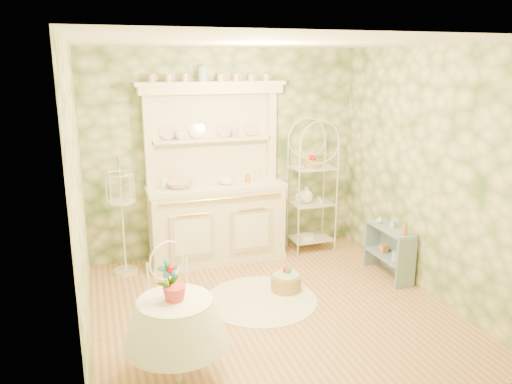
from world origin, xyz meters
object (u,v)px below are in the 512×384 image
object	(u,v)px
side_shelf	(389,254)
floor_basket	(286,281)
round_table	(177,339)
kitchen_dresser	(216,174)
bakers_rack	(312,181)
cafe_chair	(172,308)
birdcage_stand	(122,214)

from	to	relation	value
side_shelf	floor_basket	bearing A→B (deg)	178.32
side_shelf	round_table	xyz separation A→B (m)	(-2.77, -1.24, 0.09)
side_shelf	round_table	size ratio (longest dim) A/B	0.90
kitchen_dresser	side_shelf	bearing A→B (deg)	-32.59
bakers_rack	floor_basket	size ratio (longest dim) A/B	5.13
round_table	bakers_rack	bearing A→B (deg)	46.53
round_table	cafe_chair	world-z (taller)	cafe_chair
bakers_rack	cafe_chair	world-z (taller)	bakers_rack
side_shelf	birdcage_stand	world-z (taller)	birdcage_stand
bakers_rack	round_table	distance (m)	3.33
bakers_rack	floor_basket	bearing A→B (deg)	-126.45
cafe_chair	floor_basket	bearing A→B (deg)	9.04
kitchen_dresser	cafe_chair	size ratio (longest dim) A/B	2.43
side_shelf	floor_basket	world-z (taller)	side_shelf
cafe_chair	floor_basket	xyz separation A→B (m)	(1.42, 0.92, -0.35)
bakers_rack	round_table	size ratio (longest dim) A/B	2.58
bakers_rack	side_shelf	bearing A→B (deg)	-66.52
kitchen_dresser	cafe_chair	bearing A→B (deg)	-113.70
side_shelf	round_table	world-z (taller)	round_table
side_shelf	floor_basket	xyz separation A→B (m)	(-1.33, 0.01, -0.16)
round_table	cafe_chair	bearing A→B (deg)	87.05
side_shelf	floor_basket	size ratio (longest dim) A/B	1.78
bakers_rack	side_shelf	size ratio (longest dim) A/B	2.88
bakers_rack	cafe_chair	distance (m)	3.08
bakers_rack	birdcage_stand	world-z (taller)	bakers_rack
round_table	birdcage_stand	xyz separation A→B (m)	(-0.25, 2.34, 0.38)
kitchen_dresser	round_table	size ratio (longest dim) A/B	3.08
cafe_chair	round_table	bearing A→B (deg)	-116.76
round_table	cafe_chair	distance (m)	0.34
bakers_rack	floor_basket	world-z (taller)	bakers_rack
birdcage_stand	floor_basket	world-z (taller)	birdcage_stand
side_shelf	bakers_rack	bearing A→B (deg)	112.73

